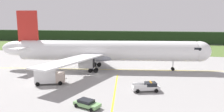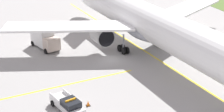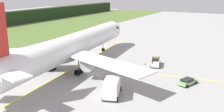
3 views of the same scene
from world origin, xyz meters
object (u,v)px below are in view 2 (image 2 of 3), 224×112
airliner (152,24)px  catering_truck (44,38)px  ops_pickup_truck (68,104)px  apron_cone (88,103)px

airliner → catering_truck: airliner is taller
ops_pickup_truck → catering_truck: catering_truck is taller
airliner → ops_pickup_truck: airliner is taller
catering_truck → airliner: bearing=60.8°
catering_truck → apron_cone: 20.94m
ops_pickup_truck → apron_cone: size_ratio=8.67×
catering_truck → apron_cone: catering_truck is taller
airliner → apron_cone: bearing=-50.0°
ops_pickup_truck → catering_truck: (-21.13, 0.67, 0.86)m
airliner → catering_truck: (-8.96, -16.00, -3.53)m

